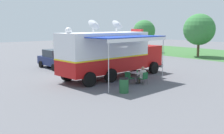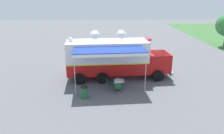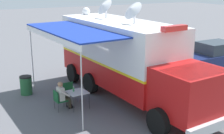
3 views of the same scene
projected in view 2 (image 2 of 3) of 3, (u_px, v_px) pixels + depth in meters
The scene contains 10 objects.
ground_plane at pixel (107, 78), 20.26m from camera, with size 100.00×100.00×0.00m, color #5B5B60.
lot_stripe at pixel (120, 66), 23.53m from camera, with size 0.12×4.80×0.01m, color silver.
command_truck at pixel (116, 58), 19.68m from camera, with size 5.43×9.65×4.53m.
folding_table at pixel (119, 81), 17.68m from camera, with size 0.86×0.86×0.73m.
water_bottle at pixel (118, 80), 17.51m from camera, with size 0.07×0.07×0.22m.
folding_chair_at_table at pixel (118, 87), 16.97m from camera, with size 0.51×0.51×0.87m.
folding_chair_beside_table at pixel (109, 83), 17.66m from camera, with size 0.51×0.51×0.87m.
seated_responder at pixel (118, 84), 17.11m from camera, with size 0.68×0.58×1.25m.
trash_bin at pixel (84, 92), 16.19m from camera, with size 0.57×0.57×0.91m.
car_behind_truck at pixel (104, 51), 26.57m from camera, with size 4.21×2.04×1.76m.
Camera 2 is at (18.91, -0.01, 7.37)m, focal length 34.74 mm.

